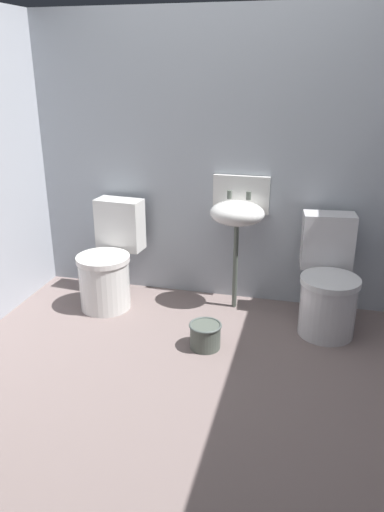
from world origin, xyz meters
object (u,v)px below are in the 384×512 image
(toilet_left, at_px, (109,264))
(bucket, at_px, (205,335))
(sink, at_px, (238,212))
(toilet_right, at_px, (328,286))

(toilet_left, relative_size, bucket, 3.59)
(toilet_left, bearing_deg, bucket, 156.31)
(sink, bearing_deg, bucket, -97.33)
(toilet_right, relative_size, bucket, 3.59)
(toilet_right, xyz_separation_m, bucket, (-0.76, -0.47, -0.23))
(toilet_left, height_order, sink, sink)
(toilet_left, xyz_separation_m, sink, (0.95, 0.19, 0.43))
(toilet_right, bearing_deg, bucket, 25.15)
(toilet_left, distance_m, toilet_right, 1.63)
(toilet_left, height_order, bucket, toilet_left)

